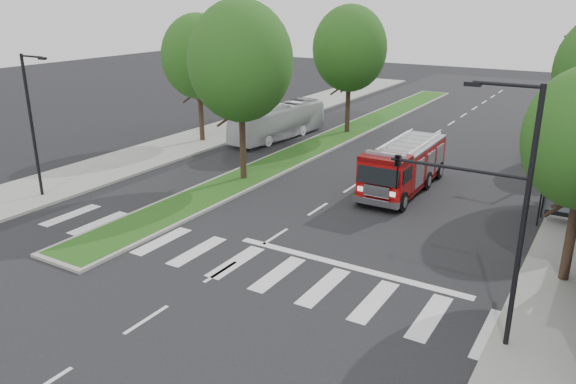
{
  "coord_description": "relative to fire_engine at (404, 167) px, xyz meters",
  "views": [
    {
      "loc": [
        12.37,
        -19.42,
        10.09
      ],
      "look_at": [
        0.02,
        1.05,
        1.8
      ],
      "focal_mm": 35.0,
      "sensor_mm": 36.0,
      "label": 1
    }
  ],
  "objects": [
    {
      "name": "ground",
      "position": [
        -2.59,
        -9.03,
        -1.35
      ],
      "size": [
        140.0,
        140.0,
        0.0
      ],
      "primitive_type": "plane",
      "color": "black",
      "rests_on": "ground"
    },
    {
      "name": "sidewalk_left",
      "position": [
        -17.09,
        0.97,
        -1.28
      ],
      "size": [
        5.0,
        80.0,
        0.15
      ],
      "primitive_type": "cube",
      "color": "gray",
      "rests_on": "ground"
    },
    {
      "name": "fire_engine",
      "position": [
        0.0,
        0.0,
        0.0
      ],
      "size": [
        2.56,
        8.15,
        2.82
      ],
      "rotation": [
        0.0,
        0.0,
        0.01
      ],
      "color": "#5C0505",
      "rests_on": "ground"
    },
    {
      "name": "tree_median_far",
      "position": [
        -8.59,
        10.97,
        5.14
      ],
      "size": [
        5.6,
        5.6,
        9.72
      ],
      "color": "black",
      "rests_on": "ground"
    },
    {
      "name": "tree_median_near",
      "position": [
        -8.59,
        -3.03,
        5.46
      ],
      "size": [
        5.8,
        5.8,
        10.16
      ],
      "color": "black",
      "rests_on": "ground"
    },
    {
      "name": "median",
      "position": [
        -8.59,
        8.97,
        -1.27
      ],
      "size": [
        3.0,
        50.0,
        0.15
      ],
      "color": "gray",
      "rests_on": "ground"
    },
    {
      "name": "tree_left_mid",
      "position": [
        -16.59,
        2.97,
        4.81
      ],
      "size": [
        5.2,
        5.2,
        9.16
      ],
      "color": "black",
      "rests_on": "ground"
    },
    {
      "name": "streetlight_left_near",
      "position": [
        -15.96,
        -11.03,
        2.84
      ],
      "size": [
        1.9,
        0.2,
        7.5
      ],
      "color": "black",
      "rests_on": "ground"
    },
    {
      "name": "streetlight_right_near",
      "position": [
        7.02,
        -12.53,
        3.31
      ],
      "size": [
        4.08,
        0.22,
        8.0
      ],
      "color": "black",
      "rests_on": "ground"
    },
    {
      "name": "city_bus",
      "position": [
        -12.36,
        6.82,
        -0.05
      ],
      "size": [
        3.09,
        9.49,
        2.6
      ],
      "primitive_type": "imported",
      "rotation": [
        0.0,
        0.0,
        -0.1
      ],
      "color": "silver",
      "rests_on": "ground"
    }
  ]
}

